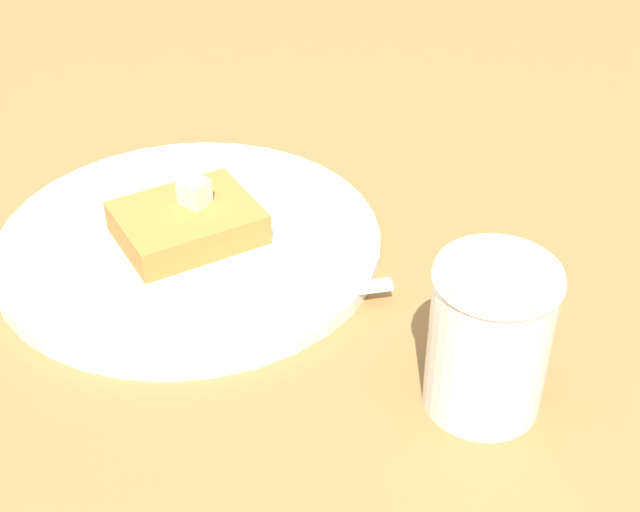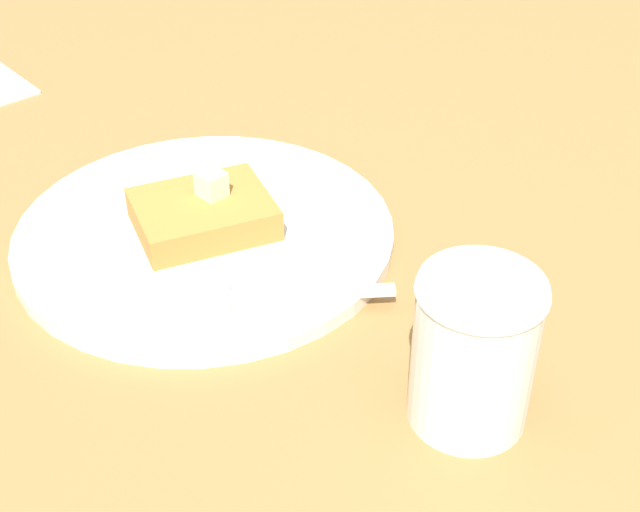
% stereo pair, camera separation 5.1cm
% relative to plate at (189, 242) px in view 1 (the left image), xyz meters
% --- Properties ---
extents(table_surface, '(1.25, 1.25, 0.02)m').
position_rel_plate_xyz_m(table_surface, '(-0.05, -0.07, -0.02)').
color(table_surface, olive).
rests_on(table_surface, ground).
extents(plate, '(0.25, 0.25, 0.01)m').
position_rel_plate_xyz_m(plate, '(0.00, 0.00, 0.00)').
color(plate, silver).
rests_on(plate, table_surface).
extents(toast_slice_center, '(0.08, 0.10, 0.02)m').
position_rel_plate_xyz_m(toast_slice_center, '(0.00, 0.00, 0.02)').
color(toast_slice_center, '#B37533').
rests_on(toast_slice_center, plate).
extents(butter_pat_primary, '(0.02, 0.02, 0.02)m').
position_rel_plate_xyz_m(butter_pat_primary, '(0.00, -0.01, 0.03)').
color(butter_pat_primary, beige).
rests_on(butter_pat_primary, toast_slice_center).
extents(fork, '(0.05, 0.16, 0.00)m').
position_rel_plate_xyz_m(fork, '(-0.08, -0.01, 0.01)').
color(fork, silver).
rests_on(fork, plate).
extents(syrup_jar, '(0.07, 0.07, 0.09)m').
position_rel_plate_xyz_m(syrup_jar, '(-0.20, -0.10, 0.03)').
color(syrup_jar, '#5B260B').
rests_on(syrup_jar, table_surface).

